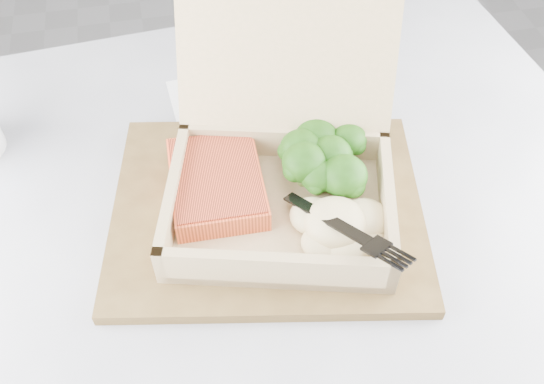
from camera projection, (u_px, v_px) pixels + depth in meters
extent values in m
plane|color=gray|center=(398.00, 246.00, 1.50)|extent=(4.00, 4.00, 0.00)
cube|color=#ACAEB6|center=(281.00, 264.00, 0.61)|extent=(0.89, 0.89, 0.03)
cube|color=brown|center=(267.00, 209.00, 0.63)|extent=(0.36, 0.31, 0.01)
cube|color=tan|center=(280.00, 213.00, 0.61)|extent=(0.25, 0.22, 0.01)
cube|color=tan|center=(174.00, 198.00, 0.60)|extent=(0.05, 0.17, 0.04)
cube|color=tan|center=(387.00, 207.00, 0.59)|extent=(0.05, 0.17, 0.04)
cube|color=tan|center=(276.00, 271.00, 0.54)|extent=(0.21, 0.07, 0.04)
cube|color=tan|center=(284.00, 145.00, 0.64)|extent=(0.21, 0.07, 0.04)
cube|color=tan|center=(287.00, 49.00, 0.60)|extent=(0.23, 0.13, 0.16)
cube|color=orange|center=(217.00, 183.00, 0.61)|extent=(0.09, 0.12, 0.02)
ellipsoid|color=beige|center=(336.00, 223.00, 0.57)|extent=(0.10, 0.09, 0.03)
cube|color=black|center=(286.00, 183.00, 0.59)|extent=(0.06, 0.10, 0.04)
cube|color=black|center=(345.00, 234.00, 0.55)|extent=(0.04, 0.05, 0.02)
cube|color=white|center=(205.00, 111.00, 0.73)|extent=(0.08, 0.14, 0.00)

